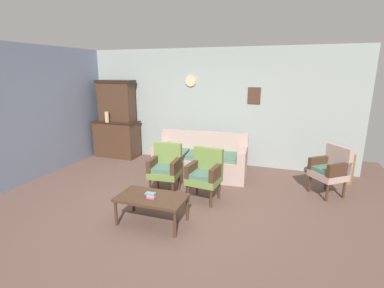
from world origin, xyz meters
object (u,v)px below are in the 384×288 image
(vase_on_cabinet, at_px, (107,117))
(armchair_near_cabinet, at_px, (165,166))
(floral_couch, at_px, (201,160))
(book_stack_on_table, at_px, (151,195))
(side_cabinet, at_px, (117,139))
(wingback_chair_by_fireplace, at_px, (331,168))
(coffee_table, at_px, (152,199))
(floor_vase_by_wall, at_px, (347,168))
(armchair_by_doorway, at_px, (205,172))

(vase_on_cabinet, bearing_deg, armchair_near_cabinet, -33.44)
(vase_on_cabinet, distance_m, armchair_near_cabinet, 2.78)
(floral_couch, height_order, book_stack_on_table, floral_couch)
(side_cabinet, relative_size, armchair_near_cabinet, 1.28)
(vase_on_cabinet, height_order, wingback_chair_by_fireplace, vase_on_cabinet)
(armchair_near_cabinet, bearing_deg, wingback_chair_by_fireplace, 16.92)
(coffee_table, distance_m, floor_vase_by_wall, 3.99)
(armchair_by_doorway, height_order, book_stack_on_table, armchair_by_doorway)
(wingback_chair_by_fireplace, distance_m, floor_vase_by_wall, 0.85)
(side_cabinet, xyz_separation_m, book_stack_on_table, (2.43, -2.82, -0.01))
(coffee_table, distance_m, book_stack_on_table, 0.10)
(armchair_by_doorway, bearing_deg, coffee_table, -116.49)
(floral_couch, relative_size, armchair_near_cabinet, 2.19)
(armchair_by_doorway, xyz_separation_m, wingback_chair_by_fireplace, (2.06, 0.93, 0.00))
(armchair_by_doorway, distance_m, wingback_chair_by_fireplace, 2.26)
(floral_couch, bearing_deg, vase_on_cabinet, 170.43)
(armchair_near_cabinet, xyz_separation_m, wingback_chair_by_fireplace, (2.83, 0.86, 0.00))
(wingback_chair_by_fireplace, bearing_deg, vase_on_cabinet, 172.90)
(side_cabinet, bearing_deg, vase_on_cabinet, -123.82)
(vase_on_cabinet, bearing_deg, floor_vase_by_wall, 0.92)
(book_stack_on_table, height_order, floor_vase_by_wall, floor_vase_by_wall)
(armchair_near_cabinet, xyz_separation_m, coffee_table, (0.27, -1.08, -0.12))
(book_stack_on_table, bearing_deg, floral_couch, 88.28)
(floral_couch, relative_size, armchair_by_doorway, 2.19)
(side_cabinet, xyz_separation_m, coffee_table, (2.41, -2.77, -0.09))
(armchair_near_cabinet, height_order, floor_vase_by_wall, armchair_near_cabinet)
(side_cabinet, relative_size, vase_on_cabinet, 4.38)
(floral_couch, distance_m, armchair_near_cabinet, 1.13)
(vase_on_cabinet, relative_size, armchair_near_cabinet, 0.29)
(floral_couch, relative_size, book_stack_on_table, 13.16)
(vase_on_cabinet, xyz_separation_m, wingback_chair_by_fireplace, (5.10, -0.64, -0.56))
(book_stack_on_table, xyz_separation_m, floor_vase_by_wall, (2.94, 2.72, -0.16))
(armchair_near_cabinet, height_order, wingback_chair_by_fireplace, same)
(wingback_chair_by_fireplace, relative_size, book_stack_on_table, 6.02)
(floral_couch, xyz_separation_m, armchair_near_cabinet, (-0.35, -1.06, 0.17))
(vase_on_cabinet, relative_size, floral_couch, 0.13)
(floral_couch, height_order, coffee_table, floral_couch)
(coffee_table, xyz_separation_m, book_stack_on_table, (0.02, -0.05, 0.08))
(side_cabinet, xyz_separation_m, vase_on_cabinet, (-0.13, -0.19, 0.60))
(floral_couch, xyz_separation_m, armchair_by_doorway, (0.42, -1.13, 0.17))
(side_cabinet, relative_size, floor_vase_by_wall, 1.91)
(floral_couch, height_order, armchair_near_cabinet, same)
(floral_couch, distance_m, coffee_table, 2.14)
(armchair_near_cabinet, bearing_deg, armchair_by_doorway, -5.12)
(armchair_near_cabinet, relative_size, armchair_by_doorway, 1.00)
(coffee_table, height_order, floor_vase_by_wall, floor_vase_by_wall)
(armchair_near_cabinet, bearing_deg, floor_vase_by_wall, 26.18)
(armchair_near_cabinet, distance_m, floor_vase_by_wall, 3.60)
(vase_on_cabinet, distance_m, floral_couch, 2.76)
(book_stack_on_table, bearing_deg, armchair_by_doorway, 65.21)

